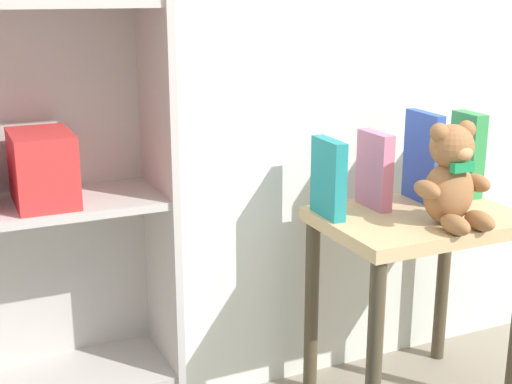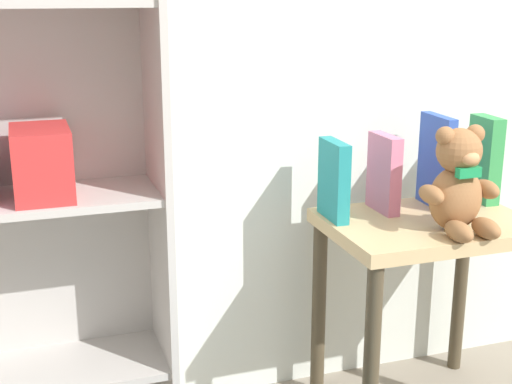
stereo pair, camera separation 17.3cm
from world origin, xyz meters
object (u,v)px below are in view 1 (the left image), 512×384
Objects in this scene: book_standing_pink at (375,170)px; book_standing_green at (467,154)px; teddy_bear at (452,179)px; book_standing_teal at (328,178)px; display_table at (417,251)px; book_standing_blue at (423,157)px; bookshelf_side at (0,162)px.

book_standing_green is at bearing -1.57° from book_standing_pink.
book_standing_teal is at bearing 142.82° from teddy_bear.
book_standing_teal is 0.85× the size of book_standing_green.
book_standing_pink is at bearing 114.14° from teddy_bear.
book_standing_pink reaches higher than book_standing_teal.
display_table is 0.34m from book_standing_green.
display_table is 0.27m from book_standing_blue.
teddy_bear is 1.04× the size of book_standing_blue.
display_table is at bearing -125.25° from book_standing_blue.
book_standing_blue is at bearing -2.07° from book_standing_pink.
book_standing_blue is at bearing -1.36° from bookshelf_side.
book_standing_teal is 0.31m from book_standing_blue.
teddy_bear is 0.23m from book_standing_pink.
display_table is at bearing -19.11° from book_standing_teal.
bookshelf_side is 2.42× the size of display_table.
book_standing_blue reaches higher than book_standing_teal.
bookshelf_side is 5.35× the size of book_standing_blue.
bookshelf_side is at bearing 178.39° from book_standing_teal.
bookshelf_side reaches higher than book_standing_green.
book_standing_teal is 0.47m from book_standing_green.
book_standing_pink is (0.95, -0.02, -0.11)m from bookshelf_side.
teddy_bear reaches higher than book_standing_teal.
book_standing_pink is at bearing 8.17° from book_standing_teal.
teddy_bear reaches higher than display_table.
book_standing_green is at bearing 2.80° from book_standing_teal.
bookshelf_side is 1.27m from book_standing_green.
book_standing_pink is at bearing -179.32° from book_standing_blue.
book_standing_green is (0.22, 0.20, 0.00)m from teddy_bear.
book_standing_pink is 0.83× the size of book_standing_blue.
display_table is 2.71× the size of book_standing_teal.
book_standing_green is (0.23, 0.10, 0.23)m from display_table.
book_standing_green is at bearing -1.28° from bookshelf_side.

